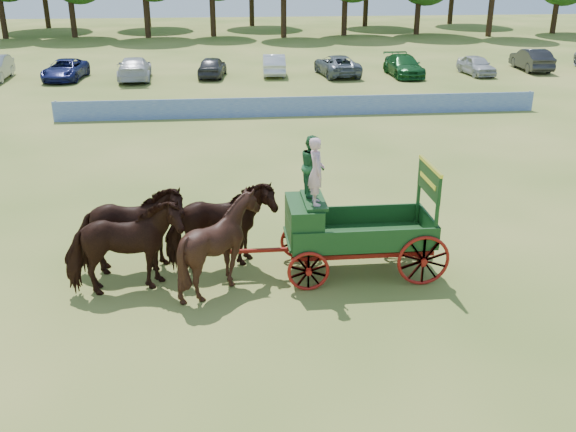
{
  "coord_description": "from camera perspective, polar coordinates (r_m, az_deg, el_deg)",
  "views": [
    {
      "loc": [
        -5.26,
        -15.91,
        7.99
      ],
      "look_at": [
        -3.54,
        0.52,
        1.3
      ],
      "focal_mm": 40.0,
      "sensor_mm": 36.0,
      "label": 1
    }
  ],
  "objects": [
    {
      "name": "horse_wheel_right",
      "position": [
        17.35,
        -6.04,
        -1.0
      ],
      "size": [
        3.15,
        1.97,
        2.46
      ],
      "primitive_type": "imported",
      "rotation": [
        0.0,
        0.0,
        1.81
      ],
      "color": "black",
      "rests_on": "ground"
    },
    {
      "name": "parked_cars",
      "position": [
        47.65,
        4.6,
        13.25
      ],
      "size": [
        56.7,
        6.63,
        1.65
      ],
      "color": "silver",
      "rests_on": "ground"
    },
    {
      "name": "horse_lead_left",
      "position": [
        16.54,
        -14.36,
        -2.8
      ],
      "size": [
        3.12,
        1.88,
        2.46
      ],
      "primitive_type": "imported",
      "rotation": [
        0.0,
        0.0,
        1.77
      ],
      "color": "black",
      "rests_on": "ground"
    },
    {
      "name": "horse_wheel_left",
      "position": [
        16.34,
        -6.01,
        -2.5
      ],
      "size": [
        2.3,
        2.06,
        2.47
      ],
      "primitive_type": "imported",
      "rotation": [
        0.0,
        0.0,
        1.6
      ],
      "color": "black",
      "rests_on": "ground"
    },
    {
      "name": "ground",
      "position": [
        18.56,
        11.14,
        -3.89
      ],
      "size": [
        160.0,
        160.0,
        0.0
      ],
      "primitive_type": "plane",
      "color": "#A79B4B",
      "rests_on": "ground"
    },
    {
      "name": "horse_lead_right",
      "position": [
        17.53,
        -13.9,
        -1.3
      ],
      "size": [
        3.05,
        1.65,
        2.46
      ],
      "primitive_type": "imported",
      "rotation": [
        0.0,
        0.0,
        1.69
      ],
      "color": "black",
      "rests_on": "ground"
    },
    {
      "name": "farm_dray",
      "position": [
        16.91,
        3.92,
        0.16
      ],
      "size": [
        6.0,
        2.0,
        3.88
      ],
      "color": "maroon",
      "rests_on": "ground"
    },
    {
      "name": "sponsor_banner",
      "position": [
        34.98,
        1.19,
        9.72
      ],
      "size": [
        26.0,
        0.08,
        1.05
      ],
      "primitive_type": "cube",
      "color": "#1E44A6",
      "rests_on": "ground"
    }
  ]
}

